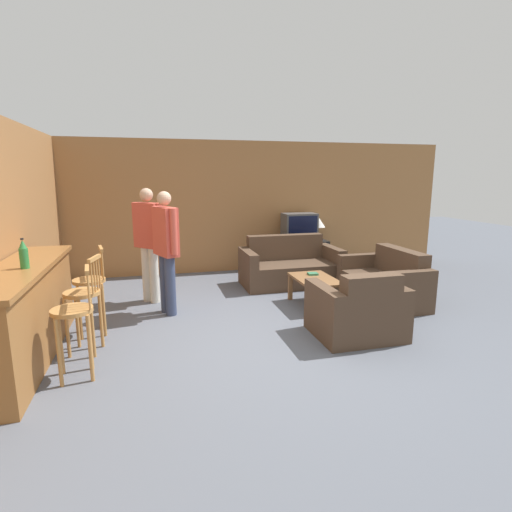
{
  "coord_description": "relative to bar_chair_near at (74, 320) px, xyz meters",
  "views": [
    {
      "loc": [
        -1.53,
        -4.28,
        1.91
      ],
      "look_at": [
        -0.19,
        0.83,
        0.85
      ],
      "focal_mm": 28.0,
      "sensor_mm": 36.0,
      "label": 1
    }
  ],
  "objects": [
    {
      "name": "wall_back",
      "position": [
        2.28,
        4.05,
        0.72
      ],
      "size": [
        9.4,
        0.08,
        2.6
      ],
      "color": "#9E6B3D",
      "rests_on": "ground_plane"
    },
    {
      "name": "bar_chair_far",
      "position": [
        -0.0,
        1.12,
        0.0
      ],
      "size": [
        0.44,
        0.44,
        1.08
      ],
      "color": "#B77F42",
      "rests_on": "ground_plane"
    },
    {
      "name": "loveseat_right",
      "position": [
        4.17,
        1.35,
        -0.29
      ],
      "size": [
        0.83,
        1.43,
        0.82
      ],
      "color": "#4C3828",
      "rests_on": "ground_plane"
    },
    {
      "name": "bar_chair_mid",
      "position": [
        -0.0,
        0.58,
        0.0
      ],
      "size": [
        0.45,
        0.45,
        1.08
      ],
      "color": "#B77F42",
      "rests_on": "ground_plane"
    },
    {
      "name": "coffee_table",
      "position": [
        3.05,
        1.43,
        -0.22
      ],
      "size": [
        0.56,
        0.88,
        0.43
      ],
      "color": "brown",
      "rests_on": "ground_plane"
    },
    {
      "name": "armchair_near",
      "position": [
        3.1,
        0.23,
        -0.28
      ],
      "size": [
        1.01,
        0.86,
        0.83
      ],
      "color": "#4C3828",
      "rests_on": "ground_plane"
    },
    {
      "name": "couch_far",
      "position": [
        3.11,
        2.71,
        -0.28
      ],
      "size": [
        1.73,
        0.9,
        0.85
      ],
      "color": "#4C3828",
      "rests_on": "ground_plane"
    },
    {
      "name": "bar_chair_near",
      "position": [
        0.0,
        0.0,
        0.0
      ],
      "size": [
        0.43,
        0.43,
        1.08
      ],
      "color": "#B77F42",
      "rests_on": "ground_plane"
    },
    {
      "name": "person_by_window",
      "position": [
        0.69,
        2.28,
        0.4
      ],
      "size": [
        0.44,
        0.45,
        1.74
      ],
      "color": "silver",
      "rests_on": "ground_plane"
    },
    {
      "name": "person_by_counter",
      "position": [
        0.93,
        1.65,
        0.38
      ],
      "size": [
        0.35,
        0.58,
        1.71
      ],
      "color": "#384260",
      "rests_on": "ground_plane"
    },
    {
      "name": "bar_counter",
      "position": [
        -0.57,
        0.55,
        -0.07
      ],
      "size": [
        0.55,
        2.49,
        1.01
      ],
      "color": "brown",
      "rests_on": "ground_plane"
    },
    {
      "name": "wall_left",
      "position": [
        -0.9,
        1.72,
        0.72
      ],
      "size": [
        0.08,
        8.65,
        2.6
      ],
      "color": "#9E6B3D",
      "rests_on": "ground_plane"
    },
    {
      "name": "tv",
      "position": [
        3.64,
        3.65,
        0.32
      ],
      "size": [
        0.67,
        0.41,
        0.56
      ],
      "color": "#4C4C4C",
      "rests_on": "tv_unit"
    },
    {
      "name": "tv_unit",
      "position": [
        3.64,
        3.66,
        -0.27
      ],
      "size": [
        1.14,
        0.51,
        0.62
      ],
      "color": "black",
      "rests_on": "ground_plane"
    },
    {
      "name": "ground_plane",
      "position": [
        2.28,
        0.4,
        -0.58
      ],
      "size": [
        24.0,
        24.0,
        0.0
      ],
      "primitive_type": "plane",
      "color": "#565B66"
    },
    {
      "name": "bottle",
      "position": [
        -0.49,
        0.43,
        0.57
      ],
      "size": [
        0.08,
        0.08,
        0.3
      ],
      "color": "#2D7F3D",
      "rests_on": "bar_counter"
    },
    {
      "name": "table_lamp",
      "position": [
        4.04,
        3.66,
        0.4
      ],
      "size": [
        0.29,
        0.29,
        0.48
      ],
      "color": "brown",
      "rests_on": "tv_unit"
    },
    {
      "name": "book_on_table",
      "position": [
        3.09,
        1.62,
        -0.14
      ],
      "size": [
        0.16,
        0.15,
        0.03
      ],
      "color": "#33704C",
      "rests_on": "coffee_table"
    }
  ]
}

